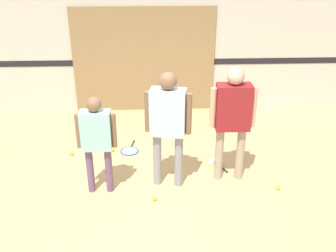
{
  "coord_description": "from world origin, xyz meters",
  "views": [
    {
      "loc": [
        0.03,
        -4.5,
        3.05
      ],
      "look_at": [
        0.24,
        0.1,
        0.92
      ],
      "focal_mm": 40.0,
      "sensor_mm": 36.0,
      "label": 1
    }
  ],
  "objects": [
    {
      "name": "person_student_left",
      "position": [
        -0.71,
        -0.03,
        0.87
      ],
      "size": [
        0.53,
        0.22,
        1.41
      ],
      "rotation": [
        0.0,
        0.0,
        -0.01
      ],
      "color": "#6B4C70",
      "rests_on": "ground_plane"
    },
    {
      "name": "ground_plane",
      "position": [
        0.0,
        0.0,
        0.0
      ],
      "size": [
        16.0,
        16.0,
        0.0
      ],
      "primitive_type": "plane",
      "color": "tan"
    },
    {
      "name": "tennis_ball_stray_right",
      "position": [
        -1.32,
        1.01,
        0.03
      ],
      "size": [
        0.07,
        0.07,
        0.07
      ],
      "primitive_type": "sphere",
      "color": "#CCE038",
      "rests_on": "ground_plane"
    },
    {
      "name": "tennis_ball_stray_left",
      "position": [
        1.79,
        -0.12,
        0.03
      ],
      "size": [
        0.07,
        0.07,
        0.07
      ],
      "primitive_type": "sphere",
      "color": "#CCE038",
      "rests_on": "ground_plane"
    },
    {
      "name": "wall_panel",
      "position": [
        -0.12,
        2.99,
        1.07
      ],
      "size": [
        2.88,
        0.05,
        2.13
      ],
      "color": "#93754C",
      "rests_on": "ground_plane"
    },
    {
      "name": "person_instructor",
      "position": [
        0.24,
        0.1,
        1.04
      ],
      "size": [
        0.63,
        0.34,
        1.68
      ],
      "rotation": [
        0.0,
        0.0,
        -0.19
      ],
      "color": "gray",
      "rests_on": "ground_plane"
    },
    {
      "name": "wall_back",
      "position": [
        0.0,
        3.05,
        1.6
      ],
      "size": [
        16.0,
        0.07,
        3.2
      ],
      "color": "beige",
      "rests_on": "ground_plane"
    },
    {
      "name": "tennis_ball_near_instructor",
      "position": [
        0.04,
        -0.31,
        0.03
      ],
      "size": [
        0.07,
        0.07,
        0.07
      ],
      "primitive_type": "sphere",
      "color": "#CCE038",
      "rests_on": "ground_plane"
    },
    {
      "name": "tennis_ball_by_spare_racket",
      "position": [
        -0.66,
        1.11,
        0.03
      ],
      "size": [
        0.07,
        0.07,
        0.07
      ],
      "primitive_type": "sphere",
      "color": "#CCE038",
      "rests_on": "ground_plane"
    },
    {
      "name": "racket_second_spare",
      "position": [
        1.03,
        0.65,
        0.01
      ],
      "size": [
        0.38,
        0.52,
        0.03
      ],
      "rotation": [
        0.0,
        0.0,
        5.11
      ],
      "color": "#C6D838",
      "rests_on": "ground_plane"
    },
    {
      "name": "person_student_right",
      "position": [
        1.14,
        0.22,
        1.05
      ],
      "size": [
        0.64,
        0.27,
        1.7
      ],
      "rotation": [
        0.0,
        0.0,
        -3.15
      ],
      "color": "tan",
      "rests_on": "ground_plane"
    },
    {
      "name": "racket_spare_on_floor",
      "position": [
        -0.37,
        1.11,
        0.01
      ],
      "size": [
        0.35,
        0.56,
        0.03
      ],
      "rotation": [
        0.0,
        0.0,
        1.41
      ],
      "color": "blue",
      "rests_on": "ground_plane"
    }
  ]
}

